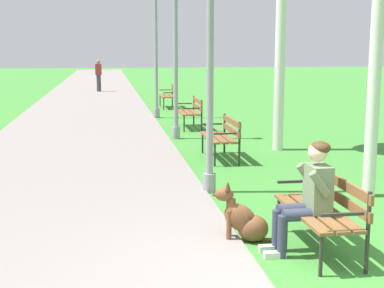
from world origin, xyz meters
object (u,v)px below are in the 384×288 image
person_seated_on_near_bench (308,193)px  dog_brown (244,220)px  lamp_post_near (210,34)px  park_bench_mid (223,134)px  park_bench_far (191,110)px  pedestrian_distant (99,76)px  park_bench_near (324,206)px  lamp_post_mid (176,54)px  lamp_post_far (156,45)px  park_bench_furthest (170,94)px

person_seated_on_near_bench → dog_brown: bearing=141.6°
lamp_post_near → park_bench_mid: bearing=73.7°
park_bench_mid → park_bench_far: size_ratio=1.00×
dog_brown → pedestrian_distant: 23.06m
park_bench_near → lamp_post_mid: size_ratio=0.37×
dog_brown → park_bench_far: bearing=85.2°
park_bench_mid → pedestrian_distant: bearing=98.5°
lamp_post_mid → park_bench_far: bearing=70.1°
person_seated_on_near_bench → pedestrian_distant: size_ratio=0.76×
park_bench_far → lamp_post_far: 3.16m
park_bench_near → park_bench_furthest: 15.27m
park_bench_mid → pedestrian_distant: size_ratio=0.91×
park_bench_mid → lamp_post_far: size_ratio=0.33×
park_bench_far → person_seated_on_near_bench: bearing=-91.2°
park_bench_furthest → lamp_post_near: size_ratio=0.32×
park_bench_near → park_bench_furthest: bearing=90.0°
park_bench_near → park_bench_far: bearing=90.0°
park_bench_near → lamp_post_near: lamp_post_near is taller
park_bench_furthest → pedestrian_distant: bearing=108.6°
park_bench_mid → person_seated_on_near_bench: size_ratio=1.20×
park_bench_mid → park_bench_furthest: bearing=89.8°
dog_brown → park_bench_mid: bearing=81.1°
park_bench_mid → pedestrian_distant: pedestrian_distant is taller
park_bench_mid → park_bench_furthest: 9.99m
park_bench_furthest → pedestrian_distant: size_ratio=0.91×
park_bench_near → park_bench_furthest: (-0.00, 15.27, 0.00)m
person_seated_on_near_bench → lamp_post_near: 3.33m
lamp_post_far → park_bench_far: bearing=-73.0°
park_bench_mid → park_bench_furthest: same height
park_bench_mid → lamp_post_near: lamp_post_near is taller
park_bench_mid → dog_brown: bearing=-98.9°
dog_brown → lamp_post_mid: lamp_post_mid is taller
dog_brown → lamp_post_mid: size_ratio=0.20×
park_bench_mid → dog_brown: 4.93m
park_bench_furthest → lamp_post_far: size_ratio=0.33×
park_bench_far → pedestrian_distant: bearing=101.4°
park_bench_far → park_bench_mid: bearing=-90.4°
pedestrian_distant → lamp_post_far: bearing=-79.9°
lamp_post_near → dog_brown: bearing=-90.3°
dog_brown → lamp_post_far: (0.04, 11.86, 2.06)m
park_bench_near → dog_brown: bearing=151.9°
park_bench_near → lamp_post_mid: lamp_post_mid is taller
park_bench_furthest → pedestrian_distant: pedestrian_distant is taller
park_bench_furthest → lamp_post_near: 12.73m
lamp_post_far → pedestrian_distant: size_ratio=2.72×
park_bench_mid → lamp_post_mid: (-0.62, 2.71, 1.58)m
park_bench_mid → person_seated_on_near_bench: 5.33m
park_bench_near → park_bench_far: (-0.00, 9.81, 0.00)m
person_seated_on_near_bench → lamp_post_mid: bearing=93.2°
park_bench_near → lamp_post_near: 3.43m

